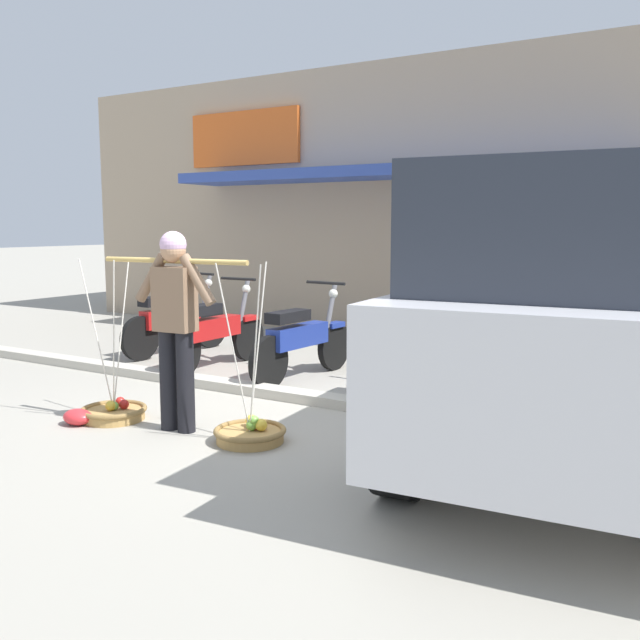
% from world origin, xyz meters
% --- Properties ---
extents(ground_plane, '(90.00, 90.00, 0.00)m').
position_xyz_m(ground_plane, '(0.00, 0.00, 0.00)').
color(ground_plane, '#9E998C').
extents(sidewalk_curb, '(20.00, 0.24, 0.10)m').
position_xyz_m(sidewalk_curb, '(0.00, 0.70, 0.05)').
color(sidewalk_curb, '#BAB4A5').
rests_on(sidewalk_curb, ground).
extents(fruit_vendor, '(1.45, 0.23, 1.70)m').
position_xyz_m(fruit_vendor, '(-0.50, -0.68, 0.98)').
color(fruit_vendor, black).
rests_on(fruit_vendor, ground).
extents(fruit_basket_left_side, '(0.59, 0.59, 1.45)m').
position_xyz_m(fruit_basket_left_side, '(0.22, -0.62, 0.08)').
color(fruit_basket_left_side, '#B2894C').
rests_on(fruit_basket_left_side, ground).
extents(fruit_basket_right_side, '(0.59, 0.59, 1.45)m').
position_xyz_m(fruit_basket_right_side, '(-1.22, -0.73, 0.08)').
color(fruit_basket_right_side, '#B2894C').
rests_on(fruit_basket_right_side, ground).
extents(motorcycle_nearest_shop, '(0.54, 1.82, 1.09)m').
position_xyz_m(motorcycle_nearest_shop, '(-2.98, 1.97, 0.45)').
color(motorcycle_nearest_shop, black).
rests_on(motorcycle_nearest_shop, ground).
extents(motorcycle_second_in_row, '(0.54, 1.82, 1.09)m').
position_xyz_m(motorcycle_second_in_row, '(-1.89, 1.49, 0.45)').
color(motorcycle_second_in_row, black).
rests_on(motorcycle_second_in_row, ground).
extents(motorcycle_third_in_row, '(0.54, 1.82, 1.09)m').
position_xyz_m(motorcycle_third_in_row, '(-0.66, 1.54, 0.45)').
color(motorcycle_third_in_row, black).
rests_on(motorcycle_third_in_row, ground).
extents(motorcycle_end_of_row, '(0.54, 1.82, 1.09)m').
position_xyz_m(motorcycle_end_of_row, '(0.64, 1.44, 0.45)').
color(motorcycle_end_of_row, black).
rests_on(motorcycle_end_of_row, ground).
extents(parked_truck, '(2.44, 4.93, 2.10)m').
position_xyz_m(parked_truck, '(2.59, 0.47, 1.13)').
color(parked_truck, silver).
rests_on(parked_truck, ground).
extents(storefront_building, '(13.00, 6.00, 4.20)m').
position_xyz_m(storefront_building, '(-0.89, 7.23, 2.10)').
color(storefront_building, tan).
rests_on(storefront_building, ground).
extents(plastic_litter_bag, '(0.28, 0.22, 0.14)m').
position_xyz_m(plastic_litter_bag, '(-1.37, -1.01, 0.07)').
color(plastic_litter_bag, red).
rests_on(plastic_litter_bag, ground).
extents(wooden_crate, '(0.44, 0.36, 0.32)m').
position_xyz_m(wooden_crate, '(1.37, 2.14, 0.16)').
color(wooden_crate, olive).
rests_on(wooden_crate, ground).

